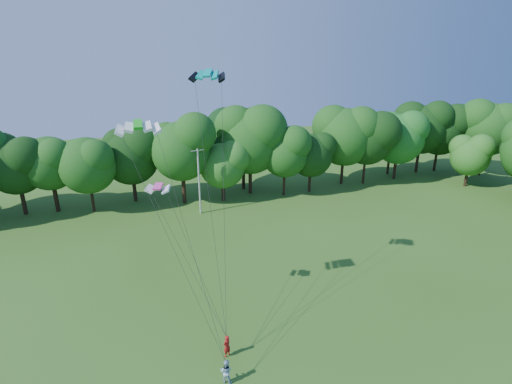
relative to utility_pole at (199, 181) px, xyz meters
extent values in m
cylinder|color=#ACACA3|center=(0.00, 0.00, -0.11)|extent=(0.21, 0.21, 8.41)
cube|color=#ACACA3|center=(0.00, 0.00, 3.88)|extent=(1.65, 0.47, 0.08)
imported|color=#A61615|center=(-2.02, -25.28, -3.48)|extent=(0.73, 0.67, 1.67)
imported|color=#98B9D2|center=(-2.53, -27.47, -3.48)|extent=(1.02, 0.97, 1.67)
cube|color=#05978D|center=(-1.36, -18.06, 14.00)|extent=(2.65, 1.95, 0.58)
cube|color=#1AAE1A|center=(-6.40, -19.69, 10.95)|extent=(2.90, 1.34, 0.50)
cube|color=#E23EA0|center=(-5.47, -19.14, 6.35)|extent=(1.93, 1.41, 0.33)
cylinder|color=#322513|center=(7.55, 7.40, -1.80)|extent=(0.46, 0.46, 5.04)
ellipsoid|color=black|center=(7.55, 7.40, 4.85)|extent=(10.08, 10.08, 11.00)
cylinder|color=#342015|center=(31.84, 5.32, -2.20)|extent=(0.47, 0.47, 4.24)
ellipsoid|color=#1A561A|center=(31.84, 5.32, 3.39)|extent=(8.48, 8.48, 9.25)
camera|label=1|loc=(-6.15, -46.89, 15.87)|focal=28.00mm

